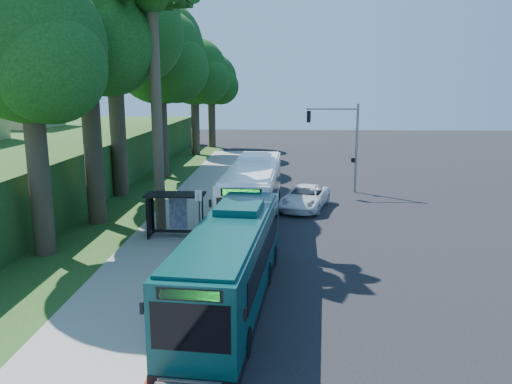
{
  "coord_description": "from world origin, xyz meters",
  "views": [
    {
      "loc": [
        -1.48,
        -29.37,
        8.22
      ],
      "look_at": [
        -2.74,
        1.0,
        1.84
      ],
      "focal_mm": 35.0,
      "sensor_mm": 36.0,
      "label": 1
    }
  ],
  "objects_px": {
    "white_bus": "(254,191)",
    "pickup": "(305,197)",
    "bus_shelter": "(171,206)",
    "teal_bus": "(232,260)"
  },
  "relations": [
    {
      "from": "bus_shelter",
      "to": "white_bus",
      "type": "height_order",
      "value": "white_bus"
    },
    {
      "from": "white_bus",
      "to": "teal_bus",
      "type": "distance_m",
      "value": 12.21
    },
    {
      "from": "white_bus",
      "to": "pickup",
      "type": "distance_m",
      "value": 4.88
    },
    {
      "from": "bus_shelter",
      "to": "pickup",
      "type": "distance_m",
      "value": 10.6
    },
    {
      "from": "bus_shelter",
      "to": "white_bus",
      "type": "bearing_deg",
      "value": 41.12
    },
    {
      "from": "bus_shelter",
      "to": "pickup",
      "type": "relative_size",
      "value": 0.56
    },
    {
      "from": "white_bus",
      "to": "pickup",
      "type": "xyz_separation_m",
      "value": [
        3.39,
        3.33,
        -1.12
      ]
    },
    {
      "from": "bus_shelter",
      "to": "white_bus",
      "type": "xyz_separation_m",
      "value": [
        4.37,
        3.81,
        0.11
      ]
    },
    {
      "from": "teal_bus",
      "to": "pickup",
      "type": "xyz_separation_m",
      "value": [
        3.67,
        15.54,
        -0.93
      ]
    },
    {
      "from": "bus_shelter",
      "to": "teal_bus",
      "type": "xyz_separation_m",
      "value": [
        4.09,
        -8.39,
        -0.08
      ]
    }
  ]
}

